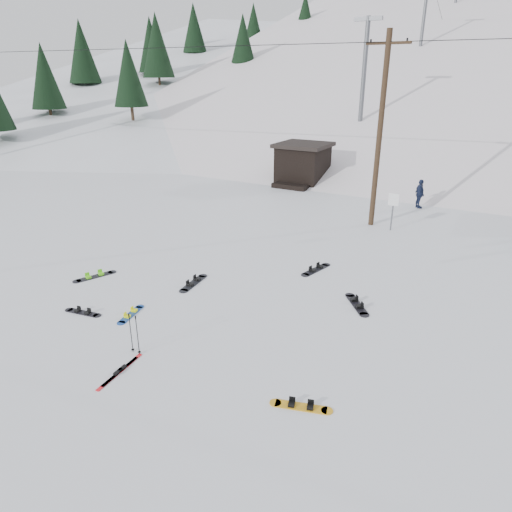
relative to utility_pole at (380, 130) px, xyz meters
The scene contains 20 objects.
ground 14.90m from the utility_pole, 98.13° to the right, with size 200.00×200.00×0.00m, color white.
ski_slope 44.31m from the utility_pole, 92.79° to the left, with size 60.00×75.00×45.00m, color white.
ridge_left 53.35m from the utility_pole, 138.18° to the left, with size 34.00×85.00×38.00m, color white.
treeline_left 44.65m from the utility_pole, 144.16° to the left, with size 20.00×64.00×10.00m, color black, non-canonical shape.
treeline_crest 72.18m from the utility_pole, 91.59° to the left, with size 50.00×6.00×10.00m, color black, non-canonical shape.
utility_pole is the anchor object (origin of this frame).
trail_sign 3.60m from the utility_pole, 21.04° to the right, with size 0.50×0.09×1.85m.
lift_hut 10.40m from the utility_pole, 135.24° to the left, with size 3.40×4.10×2.75m.
lift_tower_near 17.38m from the utility_pole, 110.56° to the left, with size 2.20×0.36×8.00m.
lift_tower_mid 37.76m from the utility_pole, 99.46° to the left, with size 2.20×0.36×8.00m.
hero_snowboard 14.37m from the utility_pole, 106.61° to the right, with size 0.50×1.34×0.10m.
hero_skis 16.19m from the utility_pole, 97.35° to the right, with size 0.27×1.70×0.09m.
ski_poles 15.24m from the utility_pole, 98.79° to the right, with size 0.33×0.09×1.18m.
board_scatter_a 15.41m from the utility_pole, 111.20° to the right, with size 1.35×0.44×0.10m.
board_scatter_b 11.73m from the utility_pole, 109.38° to the right, with size 0.49×1.71×0.12m.
board_scatter_c 14.36m from the utility_pole, 121.84° to the right, with size 0.81×1.57×0.12m.
board_scatter_d 10.18m from the utility_pole, 76.25° to the right, with size 1.18×1.42×0.12m.
board_scatter_e 15.25m from the utility_pole, 79.59° to the right, with size 1.42×0.62×0.10m.
board_scatter_f 8.22m from the utility_pole, 91.34° to the right, with size 0.64×1.67×0.12m.
skier_navy 6.02m from the utility_pole, 71.93° to the left, with size 0.96×0.40×1.64m, color #18213E.
Camera 1 is at (7.93, -8.13, 7.14)m, focal length 32.00 mm.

